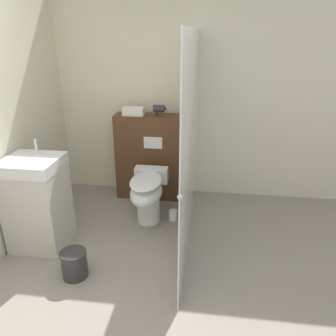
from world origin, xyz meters
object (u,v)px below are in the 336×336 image
(toilet, at_px, (147,194))
(hair_drier, at_px, (160,109))
(sink_vanity, at_px, (38,203))
(waste_bin, at_px, (74,264))

(toilet, distance_m, hair_drier, 1.01)
(sink_vanity, relative_size, waste_bin, 4.25)
(sink_vanity, bearing_deg, hair_drier, 48.74)
(hair_drier, distance_m, waste_bin, 1.95)
(toilet, distance_m, waste_bin, 1.07)
(toilet, height_order, waste_bin, toilet)
(sink_vanity, xyz_separation_m, waste_bin, (0.51, -0.43, -0.33))
(sink_vanity, bearing_deg, toilet, 27.93)
(toilet, relative_size, hair_drier, 4.17)
(sink_vanity, height_order, hair_drier, hair_drier)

